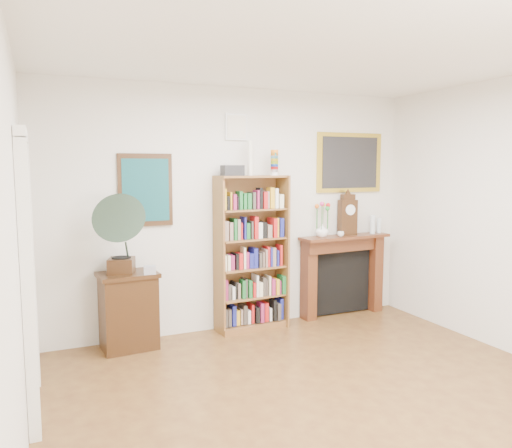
{
  "coord_description": "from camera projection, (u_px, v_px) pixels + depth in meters",
  "views": [
    {
      "loc": [
        -2.11,
        -2.91,
        1.9
      ],
      "look_at": [
        -0.14,
        1.6,
        1.33
      ],
      "focal_mm": 35.0,
      "sensor_mm": 36.0,
      "label": 1
    }
  ],
  "objects": [
    {
      "name": "bookshelf",
      "position": [
        252.0,
        244.0,
        5.76
      ],
      "size": [
        0.85,
        0.36,
        2.07
      ],
      "rotation": [
        0.0,
        0.0,
        0.08
      ],
      "color": "brown",
      "rests_on": "floor"
    },
    {
      "name": "teacup",
      "position": [
        341.0,
        234.0,
        6.19
      ],
      "size": [
        0.11,
        0.11,
        0.07
      ],
      "primitive_type": "imported",
      "rotation": [
        0.0,
        0.0,
        -0.36
      ],
      "color": "silver",
      "rests_on": "fireplace"
    },
    {
      "name": "teal_poster",
      "position": [
        146.0,
        190.0,
        5.35
      ],
      "size": [
        0.58,
        0.04,
        0.78
      ],
      "color": "black",
      "rests_on": "back_wall"
    },
    {
      "name": "bottle_left",
      "position": [
        373.0,
        224.0,
        6.47
      ],
      "size": [
        0.07,
        0.07,
        0.24
      ],
      "primitive_type": "cylinder",
      "color": "silver",
      "rests_on": "fireplace"
    },
    {
      "name": "small_picture",
      "position": [
        236.0,
        127.0,
        5.69
      ],
      "size": [
        0.26,
        0.04,
        0.3
      ],
      "color": "white",
      "rests_on": "back_wall"
    },
    {
      "name": "bottle_right",
      "position": [
        379.0,
        225.0,
        6.54
      ],
      "size": [
        0.06,
        0.06,
        0.2
      ],
      "primitive_type": "cylinder",
      "color": "silver",
      "rests_on": "fireplace"
    },
    {
      "name": "mantel_clock",
      "position": [
        347.0,
        215.0,
        6.32
      ],
      "size": [
        0.23,
        0.14,
        0.52
      ],
      "rotation": [
        0.0,
        0.0,
        -0.07
      ],
      "color": "black",
      "rests_on": "fireplace"
    },
    {
      "name": "flower_vase",
      "position": [
        322.0,
        230.0,
        6.15
      ],
      "size": [
        0.16,
        0.16,
        0.16
      ],
      "primitive_type": "imported",
      "rotation": [
        0.0,
        0.0,
        -0.06
      ],
      "color": "white",
      "rests_on": "fireplace"
    },
    {
      "name": "fireplace",
      "position": [
        342.0,
        268.0,
        6.39
      ],
      "size": [
        1.24,
        0.37,
        1.04
      ],
      "rotation": [
        0.0,
        0.0,
        0.06
      ],
      "color": "#451B10",
      "rests_on": "floor"
    },
    {
      "name": "room",
      "position": [
        364.0,
        238.0,
        3.54
      ],
      "size": [
        4.51,
        5.01,
        2.81
      ],
      "color": "#512E18",
      "rests_on": "ground"
    },
    {
      "name": "gilt_painting",
      "position": [
        350.0,
        163.0,
        6.35
      ],
      "size": [
        0.95,
        0.04,
        0.75
      ],
      "color": "gold",
      "rests_on": "back_wall"
    },
    {
      "name": "door_casing",
      "position": [
        27.0,
        252.0,
        3.77
      ],
      "size": [
        0.08,
        1.02,
        2.17
      ],
      "color": "white",
      "rests_on": "left_wall"
    },
    {
      "name": "gramophone",
      "position": [
        122.0,
        229.0,
        4.97
      ],
      "size": [
        0.68,
        0.76,
        0.83
      ],
      "rotation": [
        0.0,
        0.0,
        -0.32
      ],
      "color": "black",
      "rests_on": "side_cabinet"
    },
    {
      "name": "cd_stack",
      "position": [
        150.0,
        270.0,
        5.1
      ],
      "size": [
        0.14,
        0.14,
        0.08
      ],
      "primitive_type": "cube",
      "rotation": [
        0.0,
        0.0,
        -0.17
      ],
      "color": "silver",
      "rests_on": "side_cabinet"
    },
    {
      "name": "side_cabinet",
      "position": [
        129.0,
        311.0,
        5.2
      ],
      "size": [
        0.63,
        0.48,
        0.81
      ],
      "primitive_type": "cube",
      "rotation": [
        0.0,
        0.0,
        0.08
      ],
      "color": "black",
      "rests_on": "floor"
    }
  ]
}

